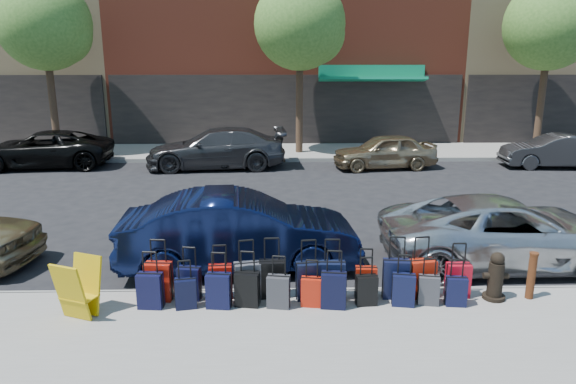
{
  "coord_description": "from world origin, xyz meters",
  "views": [
    {
      "loc": [
        -0.47,
        -12.77,
        4.04
      ],
      "look_at": [
        -0.23,
        -1.5,
        1.15
      ],
      "focal_mm": 32.0,
      "sensor_mm": 36.0,
      "label": 1
    }
  ],
  "objects_px": {
    "suitcase_front_5": "(309,281)",
    "car_near_2": "(505,232)",
    "car_near_1": "(240,232)",
    "car_far_3": "(555,151)",
    "display_rack": "(79,289)",
    "tree_left": "(48,26)",
    "fire_hydrant": "(496,277)",
    "car_far_1": "(216,148)",
    "car_far_0": "(44,149)",
    "tree_right": "(553,27)",
    "car_far_2": "(384,151)",
    "bollard": "(532,275)",
    "tree_center": "(303,27)"
  },
  "relations": [
    {
      "from": "suitcase_front_5",
      "to": "car_near_2",
      "type": "distance_m",
      "value": 4.47
    },
    {
      "from": "car_near_1",
      "to": "car_far_3",
      "type": "xyz_separation_m",
      "value": [
        11.5,
        9.77,
        -0.12
      ]
    },
    {
      "from": "suitcase_front_5",
      "to": "display_rack",
      "type": "bearing_deg",
      "value": -178.6
    },
    {
      "from": "car_near_1",
      "to": "tree_left",
      "type": "bearing_deg",
      "value": 29.86
    },
    {
      "from": "fire_hydrant",
      "to": "car_far_1",
      "type": "xyz_separation_m",
      "value": [
        -5.98,
        11.72,
        0.24
      ]
    },
    {
      "from": "car_far_3",
      "to": "tree_left",
      "type": "bearing_deg",
      "value": -94.03
    },
    {
      "from": "tree_left",
      "to": "display_rack",
      "type": "height_order",
      "value": "tree_left"
    },
    {
      "from": "suitcase_front_5",
      "to": "car_near_2",
      "type": "relative_size",
      "value": 0.21
    },
    {
      "from": "tree_left",
      "to": "car_far_0",
      "type": "xyz_separation_m",
      "value": [
        0.33,
        -2.41,
        -4.7
      ]
    },
    {
      "from": "tree_right",
      "to": "car_far_0",
      "type": "height_order",
      "value": "tree_right"
    },
    {
      "from": "tree_right",
      "to": "car_near_1",
      "type": "distance_m",
      "value": 18.29
    },
    {
      "from": "car_far_1",
      "to": "car_far_2",
      "type": "xyz_separation_m",
      "value": [
        6.47,
        -0.22,
        -0.1
      ]
    },
    {
      "from": "fire_hydrant",
      "to": "suitcase_front_5",
      "type": "bearing_deg",
      "value": -179.91
    },
    {
      "from": "suitcase_front_5",
      "to": "car_near_1",
      "type": "bearing_deg",
      "value": 119.86
    },
    {
      "from": "car_far_0",
      "to": "car_far_2",
      "type": "distance_m",
      "value": 13.19
    },
    {
      "from": "car_far_0",
      "to": "tree_left",
      "type": "bearing_deg",
      "value": -177.73
    },
    {
      "from": "tree_right",
      "to": "display_rack",
      "type": "height_order",
      "value": "tree_right"
    },
    {
      "from": "suitcase_front_5",
      "to": "display_rack",
      "type": "xyz_separation_m",
      "value": [
        -3.61,
        -0.55,
        0.14
      ]
    },
    {
      "from": "tree_right",
      "to": "fire_hydrant",
      "type": "xyz_separation_m",
      "value": [
        -7.98,
        -14.42,
        -4.88
      ]
    },
    {
      "from": "display_rack",
      "to": "car_far_1",
      "type": "height_order",
      "value": "car_far_1"
    },
    {
      "from": "tree_left",
      "to": "bollard",
      "type": "height_order",
      "value": "tree_left"
    },
    {
      "from": "bollard",
      "to": "car_near_1",
      "type": "bearing_deg",
      "value": 160.69
    },
    {
      "from": "car_far_0",
      "to": "display_rack",
      "type": "bearing_deg",
      "value": 19.97
    },
    {
      "from": "display_rack",
      "to": "car_far_2",
      "type": "xyz_separation_m",
      "value": [
        7.21,
        11.98,
        0.05
      ]
    },
    {
      "from": "car_far_0",
      "to": "car_far_1",
      "type": "distance_m",
      "value": 6.72
    },
    {
      "from": "tree_right",
      "to": "car_far_2",
      "type": "bearing_deg",
      "value": -158.74
    },
    {
      "from": "tree_right",
      "to": "car_far_1",
      "type": "bearing_deg",
      "value": -169.05
    },
    {
      "from": "car_far_0",
      "to": "tree_center",
      "type": "bearing_deg",
      "value": 97.74
    },
    {
      "from": "tree_left",
      "to": "car_near_2",
      "type": "height_order",
      "value": "tree_left"
    },
    {
      "from": "car_far_0",
      "to": "car_far_2",
      "type": "bearing_deg",
      "value": 82.22
    },
    {
      "from": "tree_left",
      "to": "bollard",
      "type": "relative_size",
      "value": 8.94
    },
    {
      "from": "car_near_1",
      "to": "car_far_1",
      "type": "xyz_separation_m",
      "value": [
        -1.6,
        9.97,
        0.0
      ]
    },
    {
      "from": "car_far_1",
      "to": "tree_center",
      "type": "bearing_deg",
      "value": 123.47
    },
    {
      "from": "tree_center",
      "to": "car_near_2",
      "type": "height_order",
      "value": "tree_center"
    },
    {
      "from": "tree_center",
      "to": "car_far_3",
      "type": "xyz_separation_m",
      "value": [
        9.64,
        -2.9,
        -4.76
      ]
    },
    {
      "from": "car_near_2",
      "to": "car_far_3",
      "type": "distance_m",
      "value": 11.43
    },
    {
      "from": "car_near_2",
      "to": "car_near_1",
      "type": "bearing_deg",
      "value": 90.33
    },
    {
      "from": "car_far_0",
      "to": "car_far_3",
      "type": "bearing_deg",
      "value": 83.01
    },
    {
      "from": "car_near_2",
      "to": "tree_left",
      "type": "bearing_deg",
      "value": 47.07
    },
    {
      "from": "car_far_1",
      "to": "car_far_3",
      "type": "bearing_deg",
      "value": 84.61
    },
    {
      "from": "display_rack",
      "to": "car_far_1",
      "type": "relative_size",
      "value": 0.18
    },
    {
      "from": "tree_right",
      "to": "car_far_1",
      "type": "height_order",
      "value": "tree_right"
    },
    {
      "from": "display_rack",
      "to": "car_near_2",
      "type": "distance_m",
      "value": 8.05
    },
    {
      "from": "bollard",
      "to": "car_far_1",
      "type": "bearing_deg",
      "value": 119.34
    },
    {
      "from": "tree_right",
      "to": "car_far_0",
      "type": "relative_size",
      "value": 1.43
    },
    {
      "from": "tree_right",
      "to": "car_far_2",
      "type": "height_order",
      "value": "tree_right"
    },
    {
      "from": "car_near_1",
      "to": "tree_center",
      "type": "bearing_deg",
      "value": -12.8
    },
    {
      "from": "car_far_3",
      "to": "car_near_1",
      "type": "bearing_deg",
      "value": -45.5
    },
    {
      "from": "bollard",
      "to": "car_far_2",
      "type": "distance_m",
      "value": 11.5
    },
    {
      "from": "tree_left",
      "to": "car_far_2",
      "type": "bearing_deg",
      "value": -12.17
    }
  ]
}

